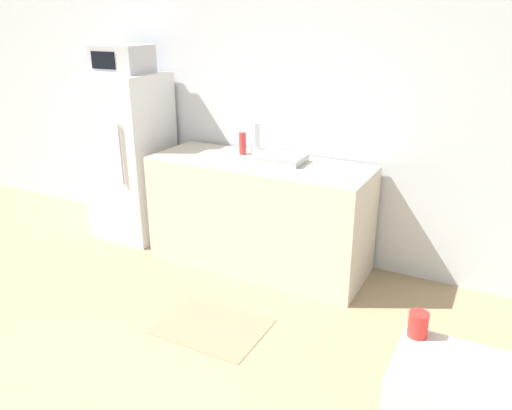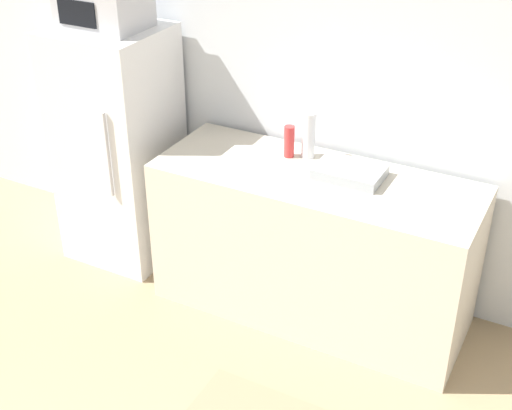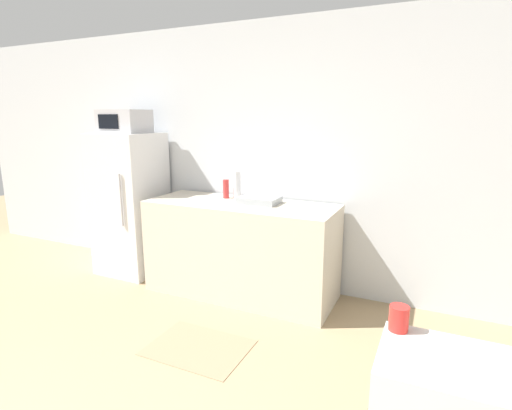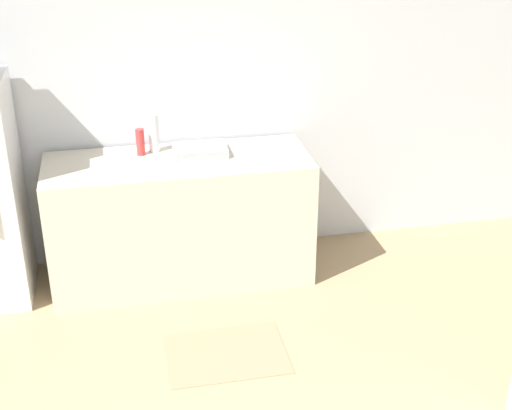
{
  "view_description": "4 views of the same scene",
  "coord_description": "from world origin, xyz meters",
  "px_view_note": "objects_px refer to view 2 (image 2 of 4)",
  "views": [
    {
      "loc": [
        1.88,
        -0.54,
        2.0
      ],
      "look_at": [
        0.51,
        2.05,
        0.9
      ],
      "focal_mm": 35.0,
      "sensor_mm": 36.0,
      "label": 1
    },
    {
      "loc": [
        1.4,
        -0.3,
        2.73
      ],
      "look_at": [
        0.1,
        2.19,
        1.1
      ],
      "focal_mm": 50.0,
      "sensor_mm": 36.0,
      "label": 2
    },
    {
      "loc": [
        1.78,
        -0.36,
        1.7
      ],
      "look_at": [
        0.54,
        2.3,
        1.05
      ],
      "focal_mm": 28.0,
      "sensor_mm": 36.0,
      "label": 3
    },
    {
      "loc": [
        -0.31,
        -1.63,
        2.7
      ],
      "look_at": [
        0.43,
        1.92,
        0.99
      ],
      "focal_mm": 50.0,
      "sensor_mm": 36.0,
      "label": 4
    }
  ],
  "objects_px": {
    "refrigerator": "(119,146)",
    "bottle_tall": "(308,135)",
    "microwave": "(104,7)",
    "bottle_short": "(289,142)"
  },
  "relations": [
    {
      "from": "bottle_tall",
      "to": "bottle_short",
      "type": "xyz_separation_m",
      "value": [
        -0.1,
        -0.05,
        -0.04
      ]
    },
    {
      "from": "refrigerator",
      "to": "bottle_short",
      "type": "relative_size",
      "value": 8.24
    },
    {
      "from": "microwave",
      "to": "bottle_short",
      "type": "relative_size",
      "value": 2.55
    },
    {
      "from": "refrigerator",
      "to": "bottle_tall",
      "type": "relative_size",
      "value": 5.67
    },
    {
      "from": "bottle_short",
      "to": "refrigerator",
      "type": "bearing_deg",
      "value": -174.21
    },
    {
      "from": "microwave",
      "to": "bottle_tall",
      "type": "xyz_separation_m",
      "value": [
        1.24,
        0.16,
        -0.61
      ]
    },
    {
      "from": "bottle_tall",
      "to": "bottle_short",
      "type": "height_order",
      "value": "bottle_tall"
    },
    {
      "from": "refrigerator",
      "to": "bottle_short",
      "type": "bearing_deg",
      "value": 5.79
    },
    {
      "from": "refrigerator",
      "to": "bottle_short",
      "type": "distance_m",
      "value": 1.17
    },
    {
      "from": "bottle_tall",
      "to": "bottle_short",
      "type": "distance_m",
      "value": 0.12
    }
  ]
}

